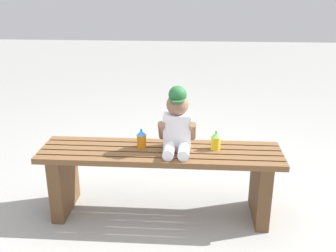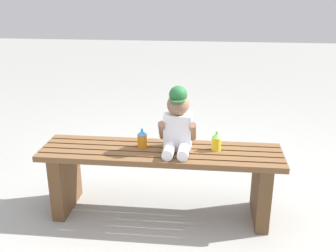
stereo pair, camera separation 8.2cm
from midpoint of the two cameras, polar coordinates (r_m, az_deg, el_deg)
name	(u,v)px [view 1 (the left image)]	position (r m, az deg, el deg)	size (l,w,h in m)	color
ground_plane	(161,212)	(2.67, -1.97, -12.42)	(16.00, 16.00, 0.00)	#999993
park_bench	(160,172)	(2.52, -2.05, -6.68)	(1.51, 0.37, 0.45)	brown
child_figure	(177,123)	(2.40, 0.37, 0.47)	(0.23, 0.27, 0.40)	white
sippy_cup_left	(141,139)	(2.48, -4.83, -1.85)	(0.06, 0.06, 0.12)	orange
sippy_cup_right	(216,141)	(2.45, 6.02, -2.13)	(0.06, 0.06, 0.12)	yellow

